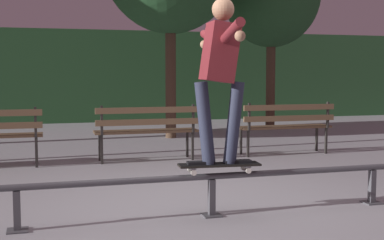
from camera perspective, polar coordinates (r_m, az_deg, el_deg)
ground_plane at (r=5.39m, az=1.28°, el=-9.55°), size 90.00×90.00×0.00m
hedge_backdrop at (r=15.40m, az=-10.42°, el=4.65°), size 24.00×1.20×2.54m
grind_rail at (r=5.09m, az=2.13°, el=-6.74°), size 4.15×0.18×0.41m
skateboard at (r=5.08m, az=2.94°, el=-4.86°), size 0.79×0.27×0.09m
skateboarder at (r=5.01m, az=3.02°, el=5.75°), size 0.63×1.41×1.56m
park_bench_left_center at (r=8.20m, az=-4.83°, el=-0.72°), size 1.60×0.43×0.88m
park_bench_right_center at (r=8.96m, az=10.05°, el=-0.28°), size 1.60×0.43×0.88m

